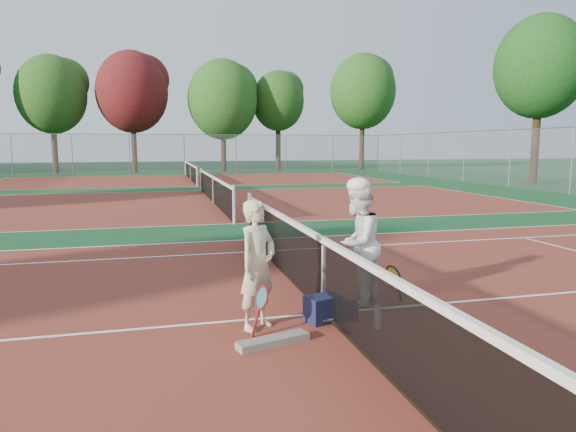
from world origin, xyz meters
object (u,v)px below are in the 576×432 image
(racket_black_held, at_px, (393,285))
(net_main, at_px, (324,276))
(player_a, at_px, (257,265))
(racket_red, at_px, (262,311))
(racket_spare, at_px, (325,319))
(sports_bag_purple, at_px, (347,311))
(water_bottle, at_px, (377,317))
(sports_bag_navy, at_px, (323,309))
(player_b, at_px, (357,244))

(racket_black_held, bearing_deg, net_main, -16.68)
(player_a, relative_size, racket_red, 2.69)
(racket_red, bearing_deg, racket_spare, -7.08)
(sports_bag_purple, bearing_deg, net_main, 127.94)
(player_a, xyz_separation_m, water_bottle, (1.39, -0.40, -0.63))
(sports_bag_navy, bearing_deg, player_b, 40.49)
(racket_black_held, bearing_deg, sports_bag_navy, -4.15)
(player_b, distance_m, sports_bag_navy, 1.14)
(net_main, distance_m, racket_black_held, 1.10)
(water_bottle, bearing_deg, racket_black_held, 53.91)
(net_main, bearing_deg, sports_bag_navy, -109.50)
(racket_spare, xyz_separation_m, sports_bag_navy, (-0.02, 0.06, 0.11))
(net_main, xyz_separation_m, racket_black_held, (1.07, 0.14, -0.23))
(racket_spare, bearing_deg, player_b, -64.12)
(racket_black_held, height_order, water_bottle, racket_black_held)
(player_a, relative_size, sports_bag_navy, 3.74)
(sports_bag_purple, bearing_deg, player_b, 57.83)
(player_a, bearing_deg, water_bottle, -55.23)
(racket_red, relative_size, sports_bag_purple, 2.11)
(racket_red, bearing_deg, player_b, 8.18)
(player_a, relative_size, player_b, 0.92)
(racket_black_held, relative_size, water_bottle, 1.86)
(racket_spare, xyz_separation_m, water_bottle, (0.54, -0.35, 0.09))
(player_a, xyz_separation_m, player_b, (1.52, 0.60, 0.07))
(net_main, distance_m, sports_bag_navy, 0.46)
(player_a, height_order, racket_red, player_a)
(player_a, distance_m, racket_red, 0.56)
(water_bottle, bearing_deg, sports_bag_navy, 143.95)
(player_a, bearing_deg, racket_black_held, -27.09)
(racket_red, distance_m, sports_bag_navy, 0.89)
(racket_red, distance_m, racket_black_held, 2.12)
(net_main, bearing_deg, player_b, 27.29)
(sports_bag_navy, bearing_deg, player_a, -179.35)
(racket_black_held, distance_m, sports_bag_navy, 1.24)
(player_a, bearing_deg, racket_spare, -42.55)
(racket_black_held, xyz_separation_m, racket_spare, (-1.15, -0.48, -0.22))
(racket_black_held, distance_m, sports_bag_purple, 0.96)
(net_main, bearing_deg, racket_spare, -103.73)
(sports_bag_purple, height_order, water_bottle, water_bottle)
(net_main, distance_m, racket_red, 1.11)
(net_main, distance_m, sports_bag_purple, 0.53)
(racket_black_held, relative_size, racket_spare, 0.93)
(player_a, height_order, sports_bag_navy, player_a)
(player_b, bearing_deg, sports_bag_navy, -2.87)
(net_main, xyz_separation_m, player_b, (0.59, 0.30, 0.34))
(net_main, height_order, racket_black_held, net_main)
(sports_bag_navy, bearing_deg, sports_bag_purple, 0.47)
(net_main, relative_size, water_bottle, 36.60)
(player_b, bearing_deg, net_main, -16.07)
(racket_red, distance_m, sports_bag_purple, 1.20)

